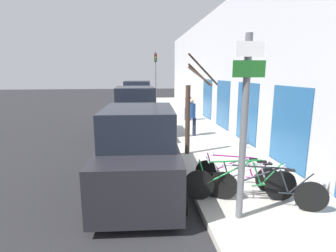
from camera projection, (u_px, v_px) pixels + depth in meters
The scene contains 15 objects.
ground_plane at pixel (143, 139), 12.04m from camera, with size 80.00×80.00×0.00m, color black.
sidewalk_curb at pixel (187, 124), 15.06m from camera, with size 3.20×32.00×0.15m.
building_facade at pixel (219, 68), 14.58m from camera, with size 0.23×32.00×6.50m.
signpost at pixel (244, 125), 4.84m from camera, with size 0.60×0.15×3.50m.
bicycle_0 at pixel (265, 188), 5.61m from camera, with size 2.22×1.06×0.90m.
bicycle_1 at pixel (240, 183), 5.83m from camera, with size 2.50×0.53×0.96m.
bicycle_2 at pixel (249, 182), 6.02m from camera, with size 2.21×0.44×0.83m.
bicycle_3 at pixel (236, 173), 6.51m from camera, with size 1.85×1.05×0.83m.
parked_car_0 at pixel (140, 153), 6.62m from camera, with size 2.26×4.43×2.15m.
parked_car_1 at pixel (136, 115), 12.24m from camera, with size 2.13×4.67×2.35m.
parked_car_2 at pixel (138, 101), 17.63m from camera, with size 2.26×4.57×2.46m.
pedestrian_near at pixel (188, 105), 15.75m from camera, with size 0.41×0.36×1.62m.
pedestrian_far at pixel (191, 115), 11.79m from camera, with size 0.45×0.38×1.70m.
street_tree at pixel (190, 111), 9.08m from camera, with size 1.27×0.84×3.47m.
traffic_light at pixel (156, 72), 21.40m from camera, with size 0.20×0.30×4.50m.
Camera 1 is at (-0.31, -0.54, 2.96)m, focal length 28.00 mm.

